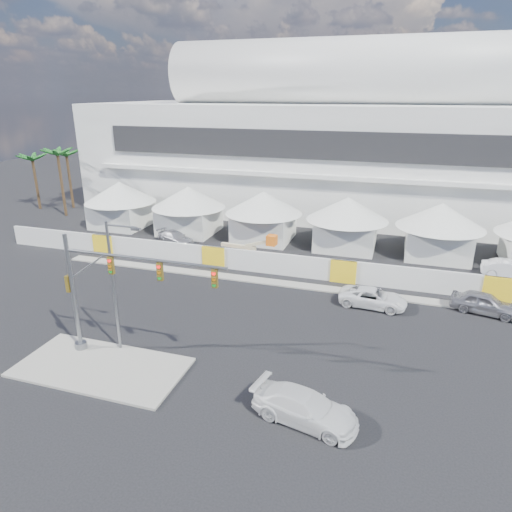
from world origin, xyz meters
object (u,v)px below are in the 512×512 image
(sedan_silver, at_px, (484,303))
(boom_lift, at_px, (234,255))
(pickup_near, at_px, (305,407))
(lot_car_a, at_px, (509,269))
(pickup_curb, at_px, (373,298))
(lot_car_c, at_px, (175,238))
(streetlight_median, at_px, (116,279))
(traffic_mast, at_px, (103,292))

(sedan_silver, height_order, boom_lift, boom_lift)
(pickup_near, xyz_separation_m, lot_car_a, (13.35, 23.94, -0.04))
(sedan_silver, relative_size, pickup_curb, 0.92)
(lot_car_c, bearing_deg, boom_lift, -91.14)
(pickup_near, xyz_separation_m, lot_car_c, (-19.12, 23.47, -0.11))
(pickup_near, relative_size, streetlight_median, 0.65)
(pickup_near, height_order, boom_lift, boom_lift)
(pickup_near, bearing_deg, lot_car_a, -17.33)
(traffic_mast, height_order, boom_lift, traffic_mast)
(pickup_curb, relative_size, boom_lift, 0.76)
(sedan_silver, relative_size, boom_lift, 0.70)
(lot_car_a, xyz_separation_m, streetlight_median, (-25.73, -20.92, 4.18))
(lot_car_c, height_order, boom_lift, boom_lift)
(lot_car_c, bearing_deg, pickup_curb, -89.31)
(lot_car_c, height_order, traffic_mast, traffic_mast)
(sedan_silver, distance_m, traffic_mast, 26.87)
(streetlight_median, bearing_deg, pickup_near, -13.71)
(sedan_silver, bearing_deg, lot_car_a, -7.20)
(pickup_curb, bearing_deg, lot_car_c, 71.00)
(pickup_curb, bearing_deg, traffic_mast, 132.97)
(sedan_silver, xyz_separation_m, lot_car_a, (3.12, 8.30, -0.06))
(sedan_silver, distance_m, lot_car_c, 30.38)
(streetlight_median, bearing_deg, traffic_mast, -115.36)
(lot_car_a, distance_m, boom_lift, 24.68)
(boom_lift, bearing_deg, lot_car_a, 15.61)
(lot_car_c, relative_size, streetlight_median, 0.56)
(pickup_near, height_order, lot_car_c, pickup_near)
(sedan_silver, bearing_deg, lot_car_c, 88.45)
(pickup_near, distance_m, lot_car_a, 27.41)
(lot_car_a, bearing_deg, traffic_mast, 135.18)
(lot_car_a, relative_size, lot_car_c, 0.97)
(pickup_curb, xyz_separation_m, traffic_mast, (-15.05, -12.09, 3.67))
(lot_car_a, height_order, lot_car_c, lot_car_a)
(streetlight_median, bearing_deg, sedan_silver, 29.16)
(traffic_mast, bearing_deg, lot_car_a, 39.76)
(lot_car_a, bearing_deg, pickup_near, 156.28)
(pickup_near, relative_size, lot_car_c, 1.16)
(streetlight_median, bearing_deg, boom_lift, 85.12)
(pickup_curb, height_order, lot_car_c, pickup_curb)
(pickup_curb, bearing_deg, pickup_near, 175.13)
(traffic_mast, distance_m, boom_lift, 17.89)
(traffic_mast, height_order, streetlight_median, streetlight_median)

